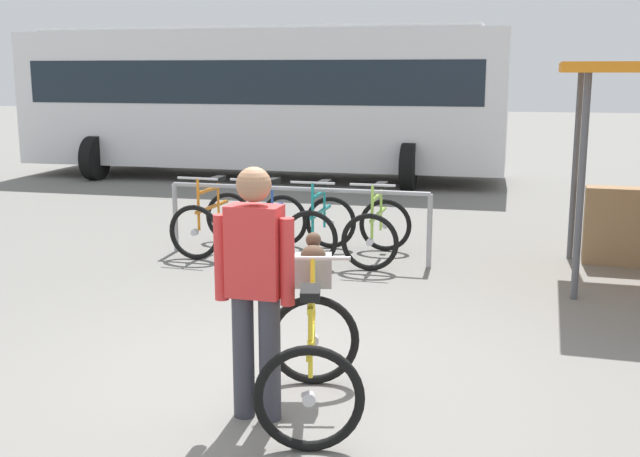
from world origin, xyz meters
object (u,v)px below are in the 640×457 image
object	(u,v)px
racked_bike_blue	(266,224)
racked_bike_orange	(213,222)
racked_bike_teal	(321,227)
person_with_featured_bike	(255,283)
bus_distant	(263,94)
featured_bicycle	(312,337)
racked_bike_lime	(378,230)

from	to	relation	value
racked_bike_blue	racked_bike_orange	bearing A→B (deg)	178.32
racked_bike_teal	person_with_featured_bike	xyz separation A→B (m)	(0.62, -4.47, 0.54)
racked_bike_teal	bus_distant	size ratio (longest dim) A/B	0.11
bus_distant	racked_bike_orange	bearing A→B (deg)	-77.94
featured_bicycle	person_with_featured_bike	bearing A→B (deg)	-141.04
racked_bike_orange	person_with_featured_bike	bearing A→B (deg)	-65.85
racked_bike_teal	racked_bike_orange	bearing A→B (deg)	178.31
racked_bike_teal	bus_distant	bearing A→B (deg)	112.61
racked_bike_lime	bus_distant	distance (m)	7.86
racked_bike_orange	featured_bicycle	bearing A→B (deg)	-61.37
racked_bike_orange	racked_bike_teal	bearing A→B (deg)	-1.69
racked_bike_blue	bus_distant	size ratio (longest dim) A/B	0.12
featured_bicycle	person_with_featured_bike	world-z (taller)	person_with_featured_bike
racked_bike_blue	featured_bicycle	distance (m)	4.54
featured_bicycle	bus_distant	xyz separation A→B (m)	(-3.78, 11.08, 1.25)
bus_distant	racked_bike_teal	bearing A→B (deg)	-67.39
racked_bike_orange	racked_bike_teal	size ratio (longest dim) A/B	1.00
racked_bike_teal	featured_bicycle	size ratio (longest dim) A/B	0.90
racked_bike_teal	featured_bicycle	xyz separation A→B (m)	(0.93, -4.22, 0.12)
racked_bike_teal	racked_bike_lime	size ratio (longest dim) A/B	1.02
racked_bike_blue	featured_bicycle	world-z (taller)	featured_bicycle
featured_bicycle	bus_distant	world-z (taller)	bus_distant
racked_bike_teal	racked_bike_lime	xyz separation A→B (m)	(0.70, -0.02, 0.00)
racked_bike_blue	person_with_featured_bike	size ratio (longest dim) A/B	0.72
racked_bike_teal	racked_bike_blue	bearing A→B (deg)	178.31
racked_bike_blue	racked_bike_lime	size ratio (longest dim) A/B	1.07
racked_bike_orange	racked_bike_blue	bearing A→B (deg)	-1.68
racked_bike_lime	featured_bicycle	bearing A→B (deg)	-86.91
racked_bike_teal	racked_bike_lime	world-z (taller)	same
racked_bike_lime	bus_distant	bearing A→B (deg)	117.33
racked_bike_blue	person_with_featured_bike	world-z (taller)	person_with_featured_bike
racked_bike_orange	bus_distant	xyz separation A→B (m)	(-1.46, 6.82, 1.37)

